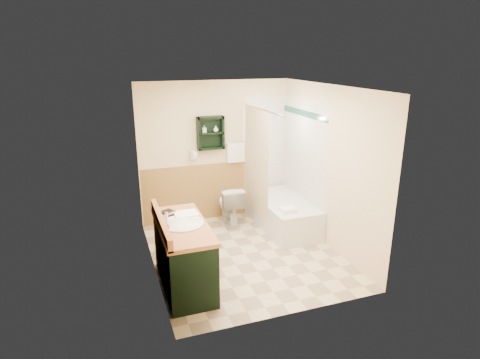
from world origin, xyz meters
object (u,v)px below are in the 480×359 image
at_px(soap_bottle_b, 216,129).
at_px(bathtub, 283,214).
at_px(vanity_book, 164,207).
at_px(wall_shelf, 211,133).
at_px(vanity, 184,255).
at_px(soap_bottle_a, 204,131).
at_px(toilet, 229,205).
at_px(hair_dryer, 193,155).

bearing_deg(soap_bottle_b, bathtub, -37.86).
relative_size(vanity_book, soap_bottle_b, 2.13).
height_order(wall_shelf, bathtub, wall_shelf).
distance_m(vanity, soap_bottle_a, 2.38).
bearing_deg(bathtub, toilet, 150.14).
distance_m(wall_shelf, vanity, 2.40).
bearing_deg(vanity_book, wall_shelf, 27.91).
height_order(bathtub, toilet, toilet).
height_order(vanity_book, soap_bottle_b, soap_bottle_b).
bearing_deg(soap_bottle_b, vanity, -117.28).
bearing_deg(soap_bottle_b, hair_dryer, 175.61).
xyz_separation_m(vanity, toilet, (1.13, 1.64, -0.08)).
relative_size(bathtub, soap_bottle_b, 14.47).
bearing_deg(vanity, soap_bottle_a, 67.60).
bearing_deg(toilet, vanity, 57.74).
bearing_deg(hair_dryer, bathtub, -29.71).
distance_m(bathtub, toilet, 0.92).
bearing_deg(wall_shelf, toilet, -50.00).
xyz_separation_m(wall_shelf, bathtub, (1.03, -0.73, -1.30)).
bearing_deg(wall_shelf, bathtub, -35.50).
xyz_separation_m(toilet, vanity_book, (-1.29, -1.29, 0.61)).
relative_size(hair_dryer, vanity_book, 1.09).
bearing_deg(hair_dryer, vanity, -107.03).
xyz_separation_m(toilet, soap_bottle_a, (-0.34, 0.27, 1.25)).
xyz_separation_m(hair_dryer, bathtub, (1.33, -0.76, -0.95)).
bearing_deg(soap_bottle_b, wall_shelf, 176.85).
bearing_deg(hair_dryer, soap_bottle_b, -4.39).
bearing_deg(vanity, vanity_book, 115.19).
distance_m(wall_shelf, bathtub, 1.81).
xyz_separation_m(bathtub, toilet, (-0.79, 0.46, 0.09)).
bearing_deg(vanity_book, bathtub, -6.18).
relative_size(wall_shelf, vanity_book, 2.50).
distance_m(vanity_book, soap_bottle_a, 1.94).
distance_m(bathtub, vanity_book, 2.35).
bearing_deg(vanity, wall_shelf, 64.97).
xyz_separation_m(hair_dryer, soap_bottle_b, (0.39, -0.03, 0.41)).
height_order(wall_shelf, soap_bottle_a, wall_shelf).
bearing_deg(vanity_book, soap_bottle_a, 30.59).
distance_m(bathtub, soap_bottle_b, 1.80).
distance_m(vanity_book, soap_bottle_b, 2.05).
xyz_separation_m(wall_shelf, vanity, (-0.89, -1.92, -1.13)).
xyz_separation_m(hair_dryer, vanity, (-0.59, -1.94, -0.78)).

